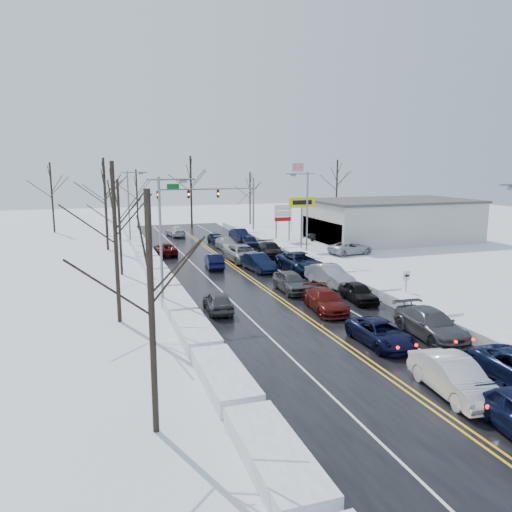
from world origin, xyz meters
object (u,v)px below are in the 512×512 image
object	(u,v)px
oncoming_car_0	(214,268)
tires_plus_sign	(302,206)
traffic_signal_mast	(218,197)
flagpole	(293,191)
dealership_building	(391,220)

from	to	relation	value
oncoming_car_0	tires_plus_sign	bearing A→B (deg)	-141.36
traffic_signal_mast	tires_plus_sign	bearing A→B (deg)	-59.54
flagpole	dealership_building	bearing A→B (deg)	-53.73
tires_plus_sign	oncoming_car_0	size ratio (longest dim) A/B	1.41
traffic_signal_mast	flagpole	world-z (taller)	flagpole
traffic_signal_mast	oncoming_car_0	world-z (taller)	traffic_signal_mast
flagpole	dealership_building	world-z (taller)	flagpole
flagpole	dealership_building	xyz separation A→B (m)	(8.80, -12.00, -3.27)
traffic_signal_mast	oncoming_car_0	distance (m)	21.32
tires_plus_sign	dealership_building	size ratio (longest dim) A/B	0.29
tires_plus_sign	flagpole	distance (m)	14.79
oncoming_car_0	dealership_building	bearing A→B (deg)	-152.84
flagpole	traffic_signal_mast	bearing A→B (deg)	-170.27
tires_plus_sign	dealership_building	xyz separation A→B (m)	(13.48, 2.01, -2.34)
flagpole	oncoming_car_0	size ratio (longest dim) A/B	2.36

